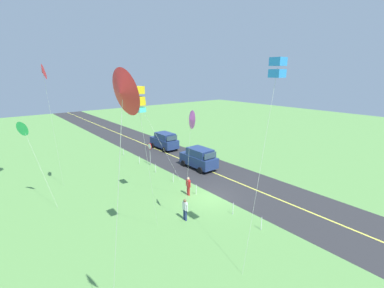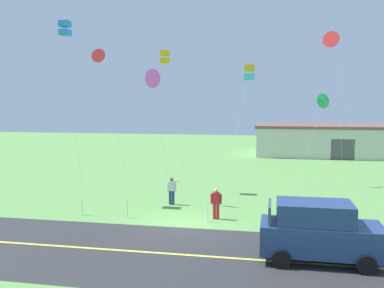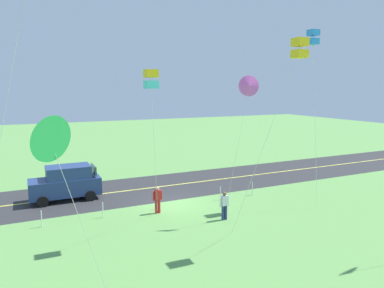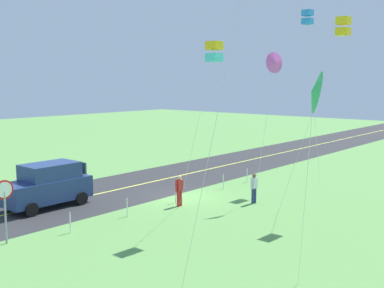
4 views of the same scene
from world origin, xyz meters
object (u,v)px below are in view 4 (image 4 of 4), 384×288
at_px(kite_purple_back, 308,18).
at_px(stop_sign, 4,199).
at_px(kite_green_far, 314,93).
at_px(person_adult_near, 254,187).
at_px(car_suv_foreground, 48,185).
at_px(person_adult_companion, 179,190).
at_px(kite_blue_mid, 214,52).
at_px(kite_cyan_top, 343,27).
at_px(kite_red_low, 275,63).

bearing_deg(kite_purple_back, stop_sign, -11.29).
bearing_deg(kite_green_far, person_adult_near, -140.03).
height_order(car_suv_foreground, person_adult_companion, car_suv_foreground).
relative_size(person_adult_near, kite_blue_mid, 0.20).
xyz_separation_m(person_adult_companion, kite_purple_back, (-9.18, 2.18, 9.34)).
distance_m(stop_sign, kite_green_far, 12.73).
distance_m(kite_cyan_top, kite_purple_back, 6.64).
bearing_deg(car_suv_foreground, person_adult_near, 134.52).
distance_m(car_suv_foreground, kite_cyan_top, 16.44).
distance_m(person_adult_near, person_adult_companion, 3.95).
bearing_deg(car_suv_foreground, person_adult_companion, 132.07).
relative_size(person_adult_near, kite_cyan_top, 0.17).
xyz_separation_m(person_adult_near, person_adult_companion, (2.96, -2.60, 0.00)).
xyz_separation_m(stop_sign, kite_red_low, (-12.79, 4.39, 5.52)).
bearing_deg(kite_blue_mid, kite_cyan_top, 150.79).
bearing_deg(kite_red_low, kite_green_far, 35.23).
bearing_deg(kite_purple_back, kite_green_far, 27.87).
bearing_deg(person_adult_companion, car_suv_foreground, -76.29).
height_order(stop_sign, person_adult_companion, stop_sign).
bearing_deg(person_adult_near, kite_purple_back, 100.19).
bearing_deg(stop_sign, kite_cyan_top, 148.69).
xyz_separation_m(kite_blue_mid, kite_cyan_top, (-5.74, 3.21, 1.32)).
xyz_separation_m(kite_red_low, kite_purple_back, (-5.06, -0.83, 2.88)).
bearing_deg(car_suv_foreground, kite_purple_back, 152.36).
bearing_deg(kite_green_far, stop_sign, -78.64).
xyz_separation_m(kite_cyan_top, kite_purple_back, (-4.86, -4.33, 1.28)).
height_order(kite_red_low, kite_purple_back, kite_purple_back).
xyz_separation_m(person_adult_companion, kite_cyan_top, (-4.32, 6.52, 8.06)).
distance_m(person_adult_companion, kite_green_far, 13.21).
bearing_deg(stop_sign, kite_green_far, 101.36).
xyz_separation_m(stop_sign, person_adult_companion, (-8.66, 1.38, -0.94)).
relative_size(person_adult_near, person_adult_companion, 1.00).
height_order(kite_blue_mid, kite_purple_back, kite_purple_back).
relative_size(stop_sign, kite_purple_back, 0.24).
distance_m(stop_sign, kite_red_low, 14.60).
bearing_deg(person_adult_near, kite_red_low, 77.11).
xyz_separation_m(person_adult_companion, kite_blue_mid, (1.41, 3.31, 6.74)).
bearing_deg(kite_green_far, kite_purple_back, -152.13).
bearing_deg(kite_red_low, stop_sign, -18.95).
distance_m(kite_blue_mid, kite_purple_back, 10.97).
bearing_deg(kite_green_far, kite_blue_mid, -124.67).
distance_m(stop_sign, person_adult_companion, 8.82).
distance_m(car_suv_foreground, kite_green_far, 16.22).
distance_m(kite_red_low, kite_green_far, 12.82).
height_order(kite_cyan_top, kite_purple_back, kite_purple_back).
xyz_separation_m(stop_sign, kite_purple_back, (-17.84, 3.56, 8.40)).
height_order(kite_blue_mid, kite_green_far, kite_blue_mid).
height_order(person_adult_near, kite_red_low, kite_red_low).
height_order(car_suv_foreground, kite_blue_mid, kite_blue_mid).
xyz_separation_m(kite_red_low, kite_cyan_top, (-0.20, 3.51, 1.60)).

